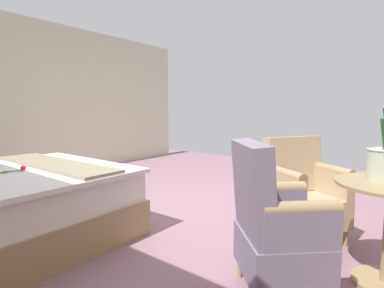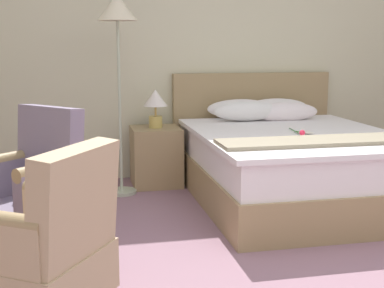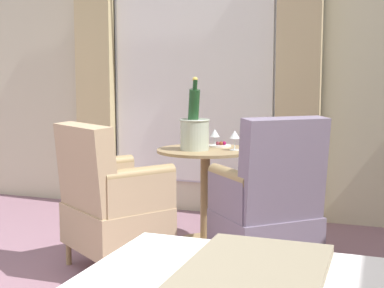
{
  "view_description": "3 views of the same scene",
  "coord_description": "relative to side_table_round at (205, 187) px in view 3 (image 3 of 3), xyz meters",
  "views": [
    {
      "loc": [
        -2.27,
        2.75,
        1.19
      ],
      "look_at": [
        -0.76,
        0.8,
        0.9
      ],
      "focal_mm": 28.0,
      "sensor_mm": 36.0,
      "label": 1
    },
    {
      "loc": [
        -1.28,
        -2.46,
        1.39
      ],
      "look_at": [
        -0.55,
        0.91,
        0.74
      ],
      "focal_mm": 50.0,
      "sensor_mm": 36.0,
      "label": 2
    },
    {
      "loc": [
        1.46,
        1.62,
        1.19
      ],
      "look_at": [
        -0.97,
        0.75,
        0.89
      ],
      "focal_mm": 50.0,
      "sensor_mm": 36.0,
      "label": 3
    }
  ],
  "objects": [
    {
      "name": "champagne_bucket",
      "position": [
        0.06,
        -0.06,
        0.42
      ],
      "size": [
        0.21,
        0.21,
        0.51
      ],
      "color": "#AFBCA8",
      "rests_on": "side_table_round"
    },
    {
      "name": "armchair_by_window",
      "position": [
        0.56,
        0.58,
        0.01
      ],
      "size": [
        0.73,
        0.73,
        1.0
      ],
      "color": "#9B8157",
      "rests_on": "ground"
    },
    {
      "name": "side_table_round",
      "position": [
        0.0,
        0.0,
        0.0
      ],
      "size": [
        0.7,
        0.7,
        0.71
      ],
      "color": "#9B8157",
      "rests_on": "ground"
    },
    {
      "name": "wall_window_side",
      "position": [
        -0.98,
        -0.43,
        0.92
      ],
      "size": [
        0.27,
        6.23,
        2.73
      ],
      "color": "beige",
      "rests_on": "ground"
    },
    {
      "name": "armchair_facing_bed",
      "position": [
        0.7,
        -0.4,
        -0.0
      ],
      "size": [
        0.77,
        0.78,
        0.94
      ],
      "color": "#9B8157",
      "rests_on": "ground"
    },
    {
      "name": "wine_glass_near_edge",
      "position": [
        -0.22,
        0.0,
        0.36
      ],
      "size": [
        0.07,
        0.07,
        0.13
      ],
      "color": "white",
      "rests_on": "side_table_round"
    },
    {
      "name": "snack_plate",
      "position": [
        -0.18,
        0.05,
        0.28
      ],
      "size": [
        0.17,
        0.17,
        0.04
      ],
      "color": "white",
      "rests_on": "side_table_round"
    },
    {
      "name": "wine_glass_near_bucket",
      "position": [
        -0.01,
        0.21,
        0.37
      ],
      "size": [
        0.07,
        0.07,
        0.14
      ],
      "color": "white",
      "rests_on": "side_table_round"
    }
  ]
}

